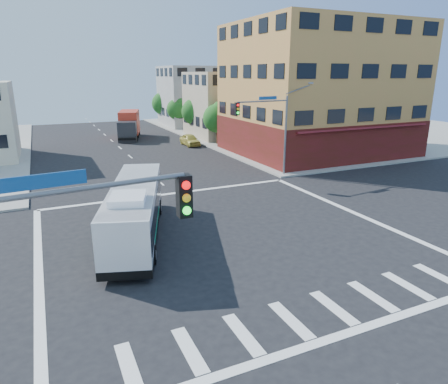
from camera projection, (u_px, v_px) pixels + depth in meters
name	position (u px, v px, depth m)	size (l,w,h in m)	color
ground	(225.00, 238.00, 22.20)	(120.00, 120.00, 0.00)	black
sidewalk_ne	(327.00, 128.00, 66.65)	(50.00, 50.00, 0.15)	gray
corner_building_ne	(318.00, 101.00, 44.60)	(18.10, 15.44, 14.00)	#B68641
building_east_near	(233.00, 105.00, 57.30)	(12.06, 10.06, 9.00)	tan
building_east_far	(198.00, 96.00, 69.35)	(12.06, 10.06, 10.00)	#A7A7A2
signal_mast_ne	(270.00, 121.00, 33.66)	(7.91, 1.13, 8.07)	slate
signal_mast_sw	(34.00, 275.00, 7.89)	(7.91, 1.01, 8.07)	slate
street_tree_a	(218.00, 117.00, 50.26)	(3.60, 3.60, 5.53)	#382114
street_tree_b	(196.00, 110.00, 57.18)	(3.80, 3.80, 5.79)	#382114
street_tree_c	(178.00, 108.00, 64.23)	(3.40, 3.40, 5.29)	#382114
street_tree_d	(164.00, 102.00, 71.08)	(4.00, 4.00, 6.03)	#382114
transit_bus	(135.00, 210.00, 21.96)	(5.67, 11.28, 3.28)	black
box_truck	(129.00, 125.00, 55.79)	(4.64, 8.64, 3.74)	#292A2E
parked_car	(190.00, 140.00, 50.64)	(1.69, 4.19, 1.43)	gold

